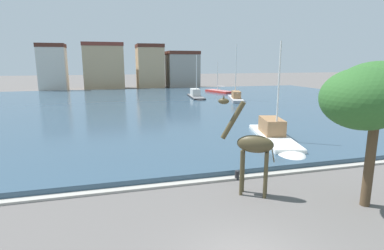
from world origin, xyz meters
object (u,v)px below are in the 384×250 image
(sailboat_red, at_px, (217,92))
(sailboat_black, at_px, (196,97))
(mooring_bollard, at_px, (237,175))
(sailboat_white, at_px, (275,138))
(giraffe_statue, at_px, (252,146))
(sailboat_grey, at_px, (235,99))
(shade_tree, at_px, (376,95))

(sailboat_red, height_order, sailboat_black, sailboat_black)
(sailboat_black, xyz_separation_m, mooring_bollard, (-7.76, -34.50, -0.31))
(sailboat_red, distance_m, mooring_bollard, 44.99)
(sailboat_black, bearing_deg, sailboat_red, 51.22)
(sailboat_white, bearing_deg, sailboat_red, 76.71)
(giraffe_statue, relative_size, sailboat_black, 0.53)
(sailboat_red, distance_m, sailboat_white, 38.03)
(sailboat_grey, bearing_deg, sailboat_red, 82.60)
(sailboat_grey, distance_m, shade_tree, 35.29)
(sailboat_white, distance_m, shade_tree, 10.95)
(giraffe_statue, bearing_deg, mooring_bollard, 85.48)
(sailboat_red, bearing_deg, sailboat_black, -128.78)
(sailboat_grey, distance_m, mooring_bollard, 32.24)
(sailboat_red, xyz_separation_m, sailboat_black, (-6.55, -8.16, 0.15))
(giraffe_statue, height_order, shade_tree, shade_tree)
(giraffe_statue, relative_size, mooring_bollard, 9.44)
(sailboat_black, distance_m, shade_tree, 39.23)
(giraffe_statue, xyz_separation_m, sailboat_red, (14.46, 44.54, -2.01))
(sailboat_black, height_order, shade_tree, sailboat_black)
(sailboat_white, bearing_deg, giraffe_statue, -127.19)
(shade_tree, xyz_separation_m, mooring_bollard, (-4.10, 4.32, -4.64))
(sailboat_red, relative_size, sailboat_black, 0.86)
(sailboat_grey, height_order, shade_tree, sailboat_grey)
(sailboat_red, bearing_deg, shade_tree, -102.26)
(giraffe_statue, relative_size, sailboat_white, 0.49)
(sailboat_grey, height_order, sailboat_white, sailboat_grey)
(sailboat_black, bearing_deg, sailboat_grey, -44.83)
(sailboat_red, relative_size, mooring_bollard, 15.23)
(sailboat_black, xyz_separation_m, sailboat_white, (-2.19, -28.85, 0.03))
(sailboat_red, bearing_deg, mooring_bollard, -108.54)
(sailboat_black, bearing_deg, mooring_bollard, -102.67)
(sailboat_red, distance_m, sailboat_grey, 13.10)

